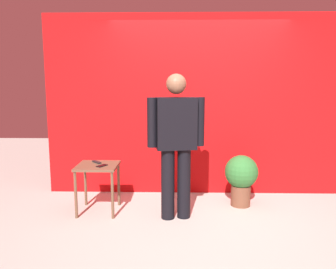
# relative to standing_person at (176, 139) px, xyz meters

# --- Properties ---
(ground_plane) EXTENTS (12.00, 12.00, 0.00)m
(ground_plane) POSITION_rel_standing_person_xyz_m (0.32, -0.26, -0.98)
(ground_plane) COLOR #B7B2A8
(back_wall_red) EXTENTS (4.42, 0.12, 2.60)m
(back_wall_red) POSITION_rel_standing_person_xyz_m (0.32, 1.01, 0.32)
(back_wall_red) COLOR red
(back_wall_red) RESTS_ON ground_plane
(standing_person) EXTENTS (0.69, 0.31, 1.74)m
(standing_person) POSITION_rel_standing_person_xyz_m (0.00, 0.00, 0.00)
(standing_person) COLOR black
(standing_person) RESTS_ON ground_plane
(side_table) EXTENTS (0.51, 0.51, 0.62)m
(side_table) POSITION_rel_standing_person_xyz_m (-0.99, 0.18, -0.46)
(side_table) COLOR brown
(side_table) RESTS_ON ground_plane
(cell_phone) EXTENTS (0.13, 0.16, 0.01)m
(cell_phone) POSITION_rel_standing_person_xyz_m (-0.92, 0.11, -0.36)
(cell_phone) COLOR black
(cell_phone) RESTS_ON side_table
(tv_remote) EXTENTS (0.14, 0.16, 0.02)m
(tv_remote) POSITION_rel_standing_person_xyz_m (-1.02, 0.28, -0.35)
(tv_remote) COLOR black
(tv_remote) RESTS_ON side_table
(potted_plant) EXTENTS (0.44, 0.44, 0.69)m
(potted_plant) POSITION_rel_standing_person_xyz_m (0.87, 0.43, -0.57)
(potted_plant) COLOR brown
(potted_plant) RESTS_ON ground_plane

